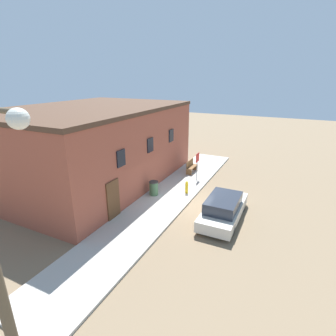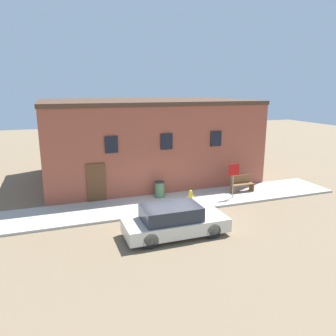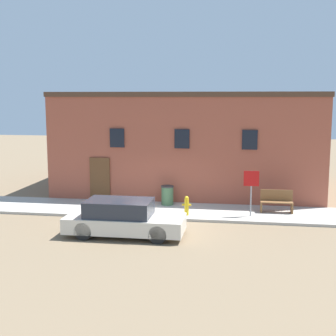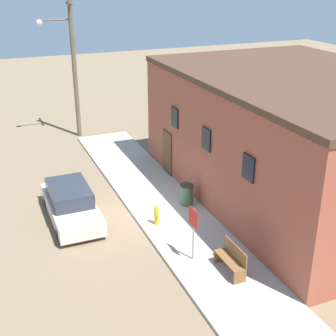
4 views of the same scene
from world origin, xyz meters
name	(u,v)px [view 2 (image 2 of 4)]	position (x,y,z in m)	size (l,w,h in m)	color
ground_plane	(175,214)	(0.00, 0.00, 0.00)	(80.00, 80.00, 0.00)	#7A664C
sidewalk	(165,203)	(0.00, 1.49, 0.06)	(20.37, 2.98, 0.12)	#B2ADA3
brick_building	(144,139)	(0.62, 7.58, 2.68)	(13.51, 9.34, 5.36)	#9E4C38
fire_hydrant	(191,197)	(1.13, 0.61, 0.53)	(0.39, 0.19, 0.83)	gold
stop_sign	(234,175)	(3.82, 0.89, 1.46)	(0.64, 0.06, 1.94)	gray
bench	(242,184)	(4.96, 1.76, 0.57)	(1.39, 0.44, 0.97)	brown
trash_bin	(160,189)	(0.01, 2.41, 0.57)	(0.59, 0.59, 0.90)	#426642
parked_car	(174,221)	(-0.90, -2.30, 0.65)	(4.39, 1.74, 1.35)	black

